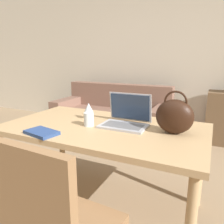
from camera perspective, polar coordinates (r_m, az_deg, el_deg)
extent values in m
cube|color=beige|center=(3.90, 14.56, 15.00)|extent=(10.00, 0.06, 2.70)
cube|color=tan|center=(1.72, -2.36, -4.26)|extent=(1.56, 0.87, 0.04)
cylinder|color=tan|center=(2.04, -26.49, -13.90)|extent=(0.06, 0.06, 0.69)
cylinder|color=tan|center=(2.52, -12.99, -7.45)|extent=(0.06, 0.06, 0.69)
cylinder|color=tan|center=(2.03, 22.01, -13.48)|extent=(0.06, 0.06, 0.69)
cube|color=olive|center=(0.93, -20.70, -22.33)|extent=(0.42, 0.06, 0.49)
cube|color=#7F5B4C|center=(3.59, -0.30, -2.89)|extent=(1.84, 0.84, 0.42)
cube|color=#7F5B4C|center=(3.78, 1.80, 4.35)|extent=(1.84, 0.20, 0.40)
cube|color=#7F5B4C|center=(3.98, -11.00, -0.42)|extent=(0.20, 0.84, 0.56)
cube|color=#7F5B4C|center=(3.31, 12.61, -3.41)|extent=(0.20, 0.84, 0.56)
cube|color=#ADADB2|center=(1.68, 2.99, -3.68)|extent=(0.36, 0.23, 0.02)
cube|color=slate|center=(1.68, 2.92, -3.46)|extent=(0.30, 0.15, 0.00)
cube|color=#ADADB2|center=(1.78, 4.77, 1.32)|extent=(0.36, 0.04, 0.23)
cube|color=#23334C|center=(1.77, 4.68, 1.30)|extent=(0.33, 0.04, 0.21)
cylinder|color=silver|center=(1.71, -6.07, -1.90)|extent=(0.08, 0.08, 0.11)
cylinder|color=silver|center=(1.92, -6.06, -1.64)|extent=(0.06, 0.06, 0.01)
cylinder|color=silver|center=(1.92, -6.08, -0.74)|extent=(0.01, 0.01, 0.06)
cone|color=silver|center=(1.90, -6.13, 1.20)|extent=(0.08, 0.08, 0.08)
ellipsoid|color=black|center=(1.57, 16.02, -1.18)|extent=(0.26, 0.16, 0.24)
torus|color=black|center=(1.55, 16.27, 2.52)|extent=(0.16, 0.01, 0.16)
cube|color=navy|center=(1.60, -17.92, -5.12)|extent=(0.25, 0.19, 0.02)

